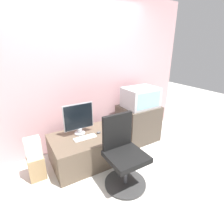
{
  "coord_description": "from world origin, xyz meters",
  "views": [
    {
      "loc": [
        -1.04,
        -1.52,
        1.81
      ],
      "look_at": [
        0.39,
        0.89,
        0.71
      ],
      "focal_mm": 28.0,
      "sensor_mm": 36.0,
      "label": 1
    }
  ],
  "objects_px": {
    "cardboard_box_lower": "(37,168)",
    "book": "(43,190)",
    "main_monitor": "(79,119)",
    "keyboard": "(85,138)",
    "mouse": "(99,133)",
    "crt_tv": "(141,97)",
    "office_chair": "(123,157)"
  },
  "relations": [
    {
      "from": "keyboard",
      "to": "book",
      "type": "bearing_deg",
      "value": -161.07
    },
    {
      "from": "keyboard",
      "to": "crt_tv",
      "type": "height_order",
      "value": "crt_tv"
    },
    {
      "from": "mouse",
      "to": "crt_tv",
      "type": "bearing_deg",
      "value": 8.17
    },
    {
      "from": "office_chair",
      "to": "book",
      "type": "xyz_separation_m",
      "value": [
        -1.0,
        0.39,
        -0.4
      ]
    },
    {
      "from": "main_monitor",
      "to": "crt_tv",
      "type": "xyz_separation_m",
      "value": [
        1.21,
        -0.02,
        0.17
      ]
    },
    {
      "from": "keyboard",
      "to": "mouse",
      "type": "bearing_deg",
      "value": 6.55
    },
    {
      "from": "book",
      "to": "cardboard_box_lower",
      "type": "bearing_deg",
      "value": 92.33
    },
    {
      "from": "cardboard_box_lower",
      "to": "book",
      "type": "bearing_deg",
      "value": -87.67
    },
    {
      "from": "mouse",
      "to": "crt_tv",
      "type": "relative_size",
      "value": 0.11
    },
    {
      "from": "mouse",
      "to": "crt_tv",
      "type": "xyz_separation_m",
      "value": [
        0.95,
        0.14,
        0.41
      ]
    },
    {
      "from": "mouse",
      "to": "main_monitor",
      "type": "bearing_deg",
      "value": 149.86
    },
    {
      "from": "main_monitor",
      "to": "book",
      "type": "bearing_deg",
      "value": -148.73
    },
    {
      "from": "crt_tv",
      "to": "office_chair",
      "type": "distance_m",
      "value": 1.31
    },
    {
      "from": "mouse",
      "to": "office_chair",
      "type": "height_order",
      "value": "office_chair"
    },
    {
      "from": "crt_tv",
      "to": "cardboard_box_lower",
      "type": "height_order",
      "value": "crt_tv"
    },
    {
      "from": "mouse",
      "to": "office_chair",
      "type": "distance_m",
      "value": 0.67
    },
    {
      "from": "keyboard",
      "to": "office_chair",
      "type": "height_order",
      "value": "office_chair"
    },
    {
      "from": "main_monitor",
      "to": "keyboard",
      "type": "relative_size",
      "value": 1.46
    },
    {
      "from": "office_chair",
      "to": "mouse",
      "type": "bearing_deg",
      "value": 92.54
    },
    {
      "from": "main_monitor",
      "to": "mouse",
      "type": "bearing_deg",
      "value": -30.14
    },
    {
      "from": "crt_tv",
      "to": "cardboard_box_lower",
      "type": "distance_m",
      "value": 2.06
    },
    {
      "from": "mouse",
      "to": "cardboard_box_lower",
      "type": "distance_m",
      "value": 1.02
    },
    {
      "from": "crt_tv",
      "to": "book",
      "type": "relative_size",
      "value": 2.9
    },
    {
      "from": "cardboard_box_lower",
      "to": "book",
      "type": "height_order",
      "value": "cardboard_box_lower"
    },
    {
      "from": "mouse",
      "to": "book",
      "type": "height_order",
      "value": "mouse"
    },
    {
      "from": "main_monitor",
      "to": "office_chair",
      "type": "relative_size",
      "value": 0.52
    },
    {
      "from": "keyboard",
      "to": "office_chair",
      "type": "xyz_separation_m",
      "value": [
        0.28,
        -0.64,
        -0.06
      ]
    },
    {
      "from": "keyboard",
      "to": "cardboard_box_lower",
      "type": "xyz_separation_m",
      "value": [
        -0.73,
        0.04,
        -0.29
      ]
    },
    {
      "from": "book",
      "to": "crt_tv",
      "type": "bearing_deg",
      "value": 12.12
    },
    {
      "from": "mouse",
      "to": "book",
      "type": "relative_size",
      "value": 0.32
    },
    {
      "from": "cardboard_box_lower",
      "to": "mouse",
      "type": "bearing_deg",
      "value": -0.59
    },
    {
      "from": "keyboard",
      "to": "cardboard_box_lower",
      "type": "bearing_deg",
      "value": 176.98
    }
  ]
}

